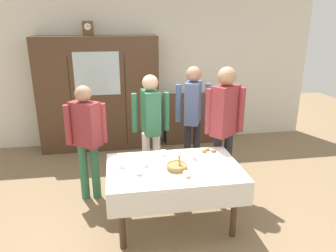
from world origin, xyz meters
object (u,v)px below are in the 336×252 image
(tea_cup_near_right, at_px, (193,157))
(tea_cup_center, at_px, (163,153))
(wall_cabinet, at_px, (99,94))
(person_behind_table_left, at_px, (225,119))
(pastry_plate, at_px, (209,152))
(tea_cup_far_left, at_px, (121,166))
(bread_basket, at_px, (177,166))
(person_behind_table_right, at_px, (151,120))
(person_beside_shelf, at_px, (193,110))
(mantel_clock, at_px, (88,28))
(tea_cup_far_right, at_px, (139,172))
(dining_table, at_px, (174,177))
(spoon_mid_right, at_px, (227,176))
(person_by_cabinet, at_px, (86,133))
(tea_cup_near_left, at_px, (145,164))
(tea_cup_back_edge, at_px, (187,175))
(book_stack, at_px, (193,94))
(bookshelf_low, at_px, (192,118))
(spoon_center, at_px, (225,166))
(spoon_near_left, at_px, (122,175))

(tea_cup_near_right, height_order, tea_cup_center, same)
(wall_cabinet, bearing_deg, person_behind_table_left, -50.16)
(pastry_plate, bearing_deg, tea_cup_far_left, -167.00)
(tea_cup_near_right, xyz_separation_m, bread_basket, (-0.24, -0.23, 0.01))
(wall_cabinet, bearing_deg, person_behind_table_right, -64.26)
(tea_cup_far_left, distance_m, person_beside_shelf, 1.64)
(wall_cabinet, bearing_deg, tea_cup_far_left, -82.77)
(mantel_clock, bearing_deg, tea_cup_far_right, -77.36)
(tea_cup_far_left, xyz_separation_m, person_behind_table_left, (1.35, 0.50, 0.32))
(dining_table, distance_m, person_behind_table_left, 1.07)
(dining_table, height_order, spoon_mid_right, spoon_mid_right)
(wall_cabinet, height_order, person_by_cabinet, wall_cabinet)
(tea_cup_near_left, relative_size, bread_basket, 0.54)
(tea_cup_near_left, height_order, person_behind_table_right, person_behind_table_right)
(tea_cup_far_left, bearing_deg, tea_cup_far_right, -47.58)
(tea_cup_back_edge, distance_m, person_behind_table_right, 1.30)
(tea_cup_far_right, height_order, spoon_mid_right, tea_cup_far_right)
(book_stack, distance_m, tea_cup_far_left, 2.92)
(spoon_mid_right, bearing_deg, pastry_plate, 91.97)
(mantel_clock, xyz_separation_m, tea_cup_far_right, (0.60, -2.69, -1.40))
(tea_cup_back_edge, relative_size, person_behind_table_left, 0.07)
(tea_cup_near_right, bearing_deg, tea_cup_far_left, -173.37)
(bookshelf_low, relative_size, tea_cup_far_right, 8.18)
(person_beside_shelf, bearing_deg, tea_cup_near_left, -124.84)
(pastry_plate, distance_m, person_beside_shelf, 0.98)
(tea_cup_near_right, xyz_separation_m, person_by_cabinet, (-1.26, 0.58, 0.17))
(tea_cup_far_left, distance_m, tea_cup_back_edge, 0.75)
(mantel_clock, relative_size, spoon_center, 2.02)
(bookshelf_low, xyz_separation_m, tea_cup_center, (-0.91, -2.28, 0.30))
(tea_cup_far_right, bearing_deg, bread_basket, 9.11)
(tea_cup_center, relative_size, person_behind_table_left, 0.07)
(spoon_near_left, bearing_deg, person_by_cabinet, 116.00)
(mantel_clock, xyz_separation_m, person_behind_table_right, (0.86, -1.57, -1.18))
(person_behind_table_right, relative_size, person_behind_table_left, 0.92)
(wall_cabinet, relative_size, person_beside_shelf, 1.27)
(tea_cup_near_left, bearing_deg, dining_table, -16.80)
(tea_cup_far_left, bearing_deg, person_behind_table_right, 64.55)
(wall_cabinet, relative_size, tea_cup_near_left, 16.24)
(book_stack, xyz_separation_m, tea_cup_far_right, (-1.24, -2.74, -0.19))
(spoon_near_left, bearing_deg, person_beside_shelf, 51.46)
(book_stack, distance_m, tea_cup_near_right, 2.52)
(tea_cup_far_left, relative_size, person_behind_table_left, 0.07)
(spoon_mid_right, distance_m, person_beside_shelf, 1.58)
(mantel_clock, distance_m, book_stack, 2.20)
(book_stack, distance_m, person_behind_table_left, 2.05)
(tea_cup_far_right, bearing_deg, person_behind_table_left, 30.58)
(wall_cabinet, relative_size, mantel_clock, 8.80)
(tea_cup_far_right, bearing_deg, bookshelf_low, 65.58)
(spoon_mid_right, height_order, person_by_cabinet, person_by_cabinet)
(mantel_clock, bearing_deg, tea_cup_back_edge, -68.75)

